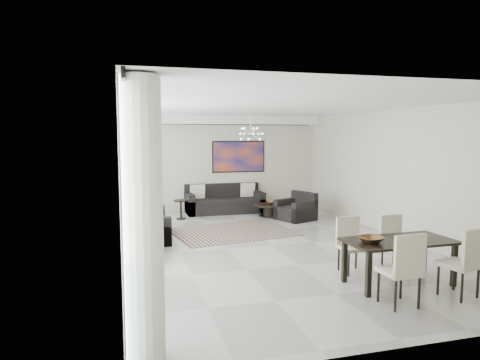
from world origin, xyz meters
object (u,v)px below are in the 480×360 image
object	(u,v)px
tv_console	(136,243)
television	(144,215)
coffee_table	(271,210)
dining_table	(399,245)
sofa_main	(224,203)

from	to	relation	value
tv_console	television	bearing A→B (deg)	-5.19
coffee_table	television	distance (m)	4.86
tv_console	dining_table	world-z (taller)	dining_table
dining_table	television	bearing A→B (deg)	143.96
coffee_table	dining_table	world-z (taller)	dining_table
coffee_table	tv_console	distance (m)	4.94
coffee_table	television	bearing A→B (deg)	-139.63
dining_table	tv_console	bearing A→B (deg)	144.95
coffee_table	tv_console	size ratio (longest dim) A/B	0.64
tv_console	sofa_main	bearing A→B (deg)	56.52
television	dining_table	xyz separation A→B (m)	(3.72, -2.71, -0.17)
coffee_table	television	xyz separation A→B (m)	(-3.67, -3.12, 0.60)
tv_console	dining_table	size ratio (longest dim) A/B	0.88
sofa_main	tv_console	xyz separation A→B (m)	(-2.70, -4.09, -0.05)
sofa_main	tv_console	world-z (taller)	sofa_main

